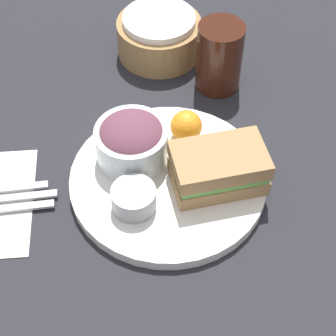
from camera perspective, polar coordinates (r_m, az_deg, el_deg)
The scene contains 8 objects.
ground_plane at distance 0.84m, azimuth -0.00°, elevation -1.66°, with size 4.00×4.00×0.00m, color #232328.
plate at distance 0.83m, azimuth -0.00°, elevation -1.27°, with size 0.29×0.29×0.02m, color white.
sandwich at distance 0.80m, azimuth 5.17°, elevation -0.00°, with size 0.14×0.10×0.06m.
salad_bowl at distance 0.82m, azimuth -3.71°, elevation 2.81°, with size 0.11×0.11×0.07m.
dressing_cup at distance 0.78m, azimuth -3.50°, elevation -3.09°, with size 0.06×0.06×0.03m, color #99999E.
orange_wedge at distance 0.86m, azimuth 1.86°, elevation 4.28°, with size 0.05×0.05×0.05m, color orange.
drink_glass at distance 0.95m, azimuth 5.24°, elevation 11.18°, with size 0.08×0.08×0.12m, color #38190F.
bread_basket at distance 1.03m, azimuth -0.90°, elevation 13.31°, with size 0.15×0.15×0.08m.
Camera 1 is at (-0.04, -0.51, 0.67)m, focal length 60.00 mm.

